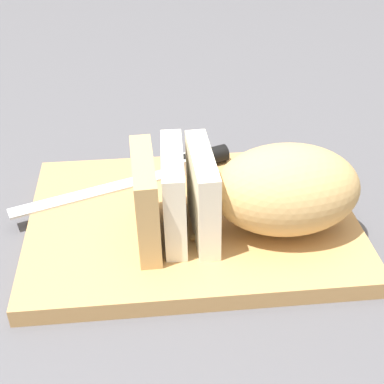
# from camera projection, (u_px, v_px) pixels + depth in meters

# --- Properties ---
(ground_plane) EXTENTS (3.00, 3.00, 0.00)m
(ground_plane) POSITION_uv_depth(u_px,v_px,m) (192.00, 228.00, 0.63)
(ground_plane) COLOR #4C4C51
(cutting_board) EXTENTS (0.37, 0.28, 0.02)m
(cutting_board) POSITION_uv_depth(u_px,v_px,m) (192.00, 221.00, 0.62)
(cutting_board) COLOR tan
(cutting_board) RESTS_ON ground_plane
(bread_loaf) EXTENTS (0.24, 0.12, 0.10)m
(bread_loaf) POSITION_uv_depth(u_px,v_px,m) (254.00, 191.00, 0.57)
(bread_loaf) COLOR tan
(bread_loaf) RESTS_ON cutting_board
(bread_knife) EXTENTS (0.27, 0.11, 0.02)m
(bread_knife) POSITION_uv_depth(u_px,v_px,m) (176.00, 166.00, 0.68)
(bread_knife) COLOR silver
(bread_knife) RESTS_ON cutting_board
(crumb_near_knife) EXTENTS (0.01, 0.01, 0.01)m
(crumb_near_knife) POSITION_uv_depth(u_px,v_px,m) (218.00, 195.00, 0.64)
(crumb_near_knife) COLOR tan
(crumb_near_knife) RESTS_ON cutting_board
(crumb_near_loaf) EXTENTS (0.01, 0.01, 0.01)m
(crumb_near_loaf) POSITION_uv_depth(u_px,v_px,m) (193.00, 237.00, 0.57)
(crumb_near_loaf) COLOR tan
(crumb_near_loaf) RESTS_ON cutting_board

